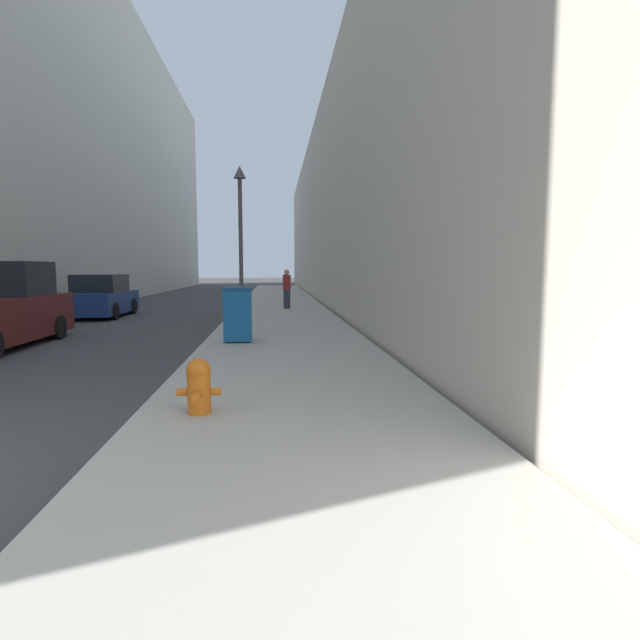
% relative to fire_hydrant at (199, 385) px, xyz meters
% --- Properties ---
extents(sidewalk_right, '(3.99, 60.00, 0.16)m').
position_rel_fire_hydrant_xyz_m(sidewalk_right, '(1.21, 15.94, -0.43)').
color(sidewalk_right, '#B7B2A8').
rests_on(sidewalk_right, ground).
extents(building_left_glass, '(12.00, 60.00, 18.74)m').
position_rel_fire_hydrant_xyz_m(building_left_glass, '(-13.97, 23.94, 8.86)').
color(building_left_glass, beige).
rests_on(building_left_glass, ground).
extents(building_right_stone, '(12.00, 60.00, 10.40)m').
position_rel_fire_hydrant_xyz_m(building_right_stone, '(9.31, 23.94, 4.69)').
color(building_right_stone, beige).
rests_on(building_right_stone, ground).
extents(fire_hydrant, '(0.52, 0.41, 0.67)m').
position_rel_fire_hydrant_xyz_m(fire_hydrant, '(0.00, 0.00, 0.00)').
color(fire_hydrant, orange).
rests_on(fire_hydrant, sidewalk_right).
extents(trash_bin, '(0.66, 0.61, 1.30)m').
position_rel_fire_hydrant_xyz_m(trash_bin, '(0.04, 5.94, 0.31)').
color(trash_bin, '#19609E').
rests_on(trash_bin, sidewalk_right).
extents(lamppost, '(0.39, 0.39, 4.97)m').
position_rel_fire_hydrant_xyz_m(lamppost, '(-0.14, 10.31, 2.69)').
color(lamppost, '#4C4C51').
rests_on(lamppost, sidewalk_right).
extents(parked_sedan_near, '(1.92, 4.11, 1.66)m').
position_rel_fire_hydrant_xyz_m(parked_sedan_near, '(-5.87, 14.26, 0.25)').
color(parked_sedan_near, navy).
rests_on(parked_sedan_near, ground).
extents(pedestrian_on_sidewalk, '(0.34, 0.22, 1.70)m').
position_rel_fire_hydrant_xyz_m(pedestrian_on_sidewalk, '(1.46, 15.78, 0.50)').
color(pedestrian_on_sidewalk, '#2D3347').
rests_on(pedestrian_on_sidewalk, sidewalk_right).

